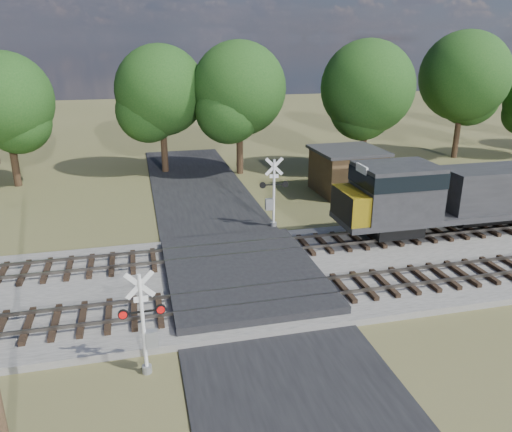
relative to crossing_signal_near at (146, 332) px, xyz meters
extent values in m
plane|color=brown|center=(4.57, 5.47, -1.60)|extent=(160.00, 160.00, 0.00)
cube|color=gray|center=(14.57, 5.97, -1.45)|extent=(140.00, 10.00, 0.30)
cube|color=black|center=(4.57, 5.47, -1.56)|extent=(7.00, 60.00, 0.08)
cube|color=#262628|center=(4.57, 5.97, -1.28)|extent=(7.00, 9.00, 0.62)
cube|color=black|center=(6.57, 3.47, -1.21)|extent=(44.00, 2.60, 0.18)
cube|color=#5E5851|center=(14.57, 2.75, -1.04)|extent=(140.00, 0.08, 0.15)
cube|color=#5E5851|center=(14.57, 4.19, -1.04)|extent=(140.00, 0.08, 0.15)
cube|color=black|center=(6.57, 8.47, -1.21)|extent=(44.00, 2.60, 0.18)
cube|color=#5E5851|center=(14.57, 7.75, -1.04)|extent=(140.00, 0.08, 0.15)
cube|color=#5E5851|center=(14.57, 9.19, -1.04)|extent=(140.00, 0.08, 0.15)
cylinder|color=silver|center=(-0.08, 0.00, 0.27)|extent=(0.13, 0.13, 3.72)
cylinder|color=gray|center=(-0.08, 0.00, -1.46)|extent=(0.33, 0.33, 0.28)
cube|color=silver|center=(-0.08, 0.00, 1.75)|extent=(0.97, 0.08, 0.97)
cube|color=silver|center=(-0.08, 0.00, 1.75)|extent=(0.97, 0.08, 0.97)
cube|color=silver|center=(-0.08, 0.00, 1.24)|extent=(0.47, 0.05, 0.20)
cube|color=black|center=(-0.08, 0.00, 0.78)|extent=(1.49, 0.12, 0.06)
cylinder|color=red|center=(-0.68, -0.03, 0.78)|extent=(0.34, 0.11, 0.33)
cylinder|color=red|center=(0.53, 0.02, 0.78)|extent=(0.34, 0.11, 0.33)
cube|color=gray|center=(0.15, 0.01, -0.29)|extent=(0.43, 0.30, 0.60)
cylinder|color=silver|center=(7.89, 12.47, 0.50)|extent=(0.15, 0.15, 4.19)
cylinder|color=gray|center=(7.89, 12.47, -1.44)|extent=(0.38, 0.38, 0.31)
cube|color=silver|center=(7.89, 12.47, 2.17)|extent=(1.10, 0.12, 1.10)
cube|color=silver|center=(7.89, 12.47, 2.17)|extent=(1.10, 0.12, 1.10)
cube|color=silver|center=(7.89, 12.47, 1.60)|extent=(0.52, 0.07, 0.23)
cube|color=black|center=(7.89, 12.47, 1.07)|extent=(1.68, 0.19, 0.06)
cylinder|color=red|center=(8.57, 12.42, 1.07)|extent=(0.38, 0.13, 0.38)
cylinder|color=red|center=(7.21, 12.52, 1.07)|extent=(0.38, 0.13, 0.38)
cube|color=gray|center=(7.63, 12.49, -0.13)|extent=(0.49, 0.35, 0.68)
cube|color=#45301D|center=(15.10, 18.27, -0.08)|extent=(4.48, 4.48, 3.04)
cube|color=#2B2B2D|center=(15.10, 18.27, 1.55)|extent=(4.93, 4.93, 0.22)
cylinder|color=black|center=(-8.95, 25.85, 0.92)|extent=(0.56, 0.56, 5.03)
sphere|color=#173C13|center=(-8.95, 25.85, 4.95)|extent=(7.05, 7.05, 7.05)
cylinder|color=black|center=(2.47, 27.40, 1.03)|extent=(0.56, 0.56, 5.24)
sphere|color=#173C13|center=(2.47, 27.40, 5.22)|extent=(7.34, 7.34, 7.34)
cylinder|color=black|center=(8.59, 25.50, 1.10)|extent=(0.56, 0.56, 5.39)
sphere|color=#173C13|center=(8.59, 25.50, 5.41)|extent=(7.54, 7.54, 7.54)
cylinder|color=black|center=(18.81, 23.50, 1.12)|extent=(0.56, 0.56, 5.44)
sphere|color=#173C13|center=(18.81, 23.50, 5.47)|extent=(7.61, 7.61, 7.61)
cylinder|color=black|center=(29.85, 26.50, 1.31)|extent=(0.56, 0.56, 5.82)
sphere|color=#173C13|center=(29.85, 26.50, 5.96)|extent=(8.14, 8.14, 8.14)
camera|label=1|loc=(0.15, -14.76, 9.18)|focal=35.00mm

